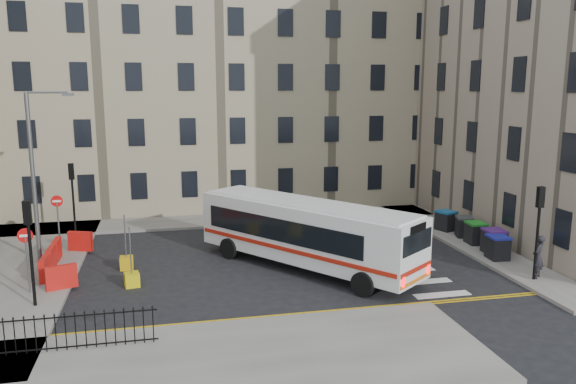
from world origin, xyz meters
name	(u,v)px	position (x,y,z in m)	size (l,w,h in m)	color
ground	(311,258)	(0.00, 0.00, 0.00)	(120.00, 120.00, 0.00)	black
pavement_north	(183,223)	(-6.00, 8.60, 0.07)	(36.00, 3.20, 0.15)	slate
pavement_east	(439,228)	(9.00, 4.00, 0.07)	(2.40, 26.00, 0.15)	slate
pavement_west	(13,270)	(-14.00, 1.00, 0.07)	(6.00, 22.00, 0.15)	slate
pavement_sw	(170,369)	(-7.00, -10.00, 0.07)	(20.00, 6.00, 0.15)	slate
terrace_north	(161,83)	(-7.00, 15.50, 8.62)	(38.30, 10.80, 17.20)	gray
traffic_light_east	(539,218)	(8.60, -5.50, 2.87)	(0.28, 0.22, 4.10)	black
traffic_light_nw	(72,188)	(-12.00, 6.50, 2.87)	(0.28, 0.22, 4.10)	black
traffic_light_sw	(29,237)	(-12.00, -4.00, 2.87)	(0.28, 0.22, 4.10)	black
streetlamp	(33,175)	(-13.00, 2.00, 4.34)	(0.50, 0.22, 8.14)	#595B5E
no_entry_north	(57,210)	(-12.50, 4.50, 2.08)	(0.60, 0.08, 3.00)	#595B5E
no_entry_south	(26,247)	(-12.50, -2.50, 2.08)	(0.60, 0.08, 3.00)	#595B5E
roadworks_barriers	(59,258)	(-11.84, 0.50, 0.65)	(1.66, 6.26, 1.00)	red
iron_railings	(30,335)	(-11.25, -8.20, 0.75)	(7.80, 0.04, 1.20)	black
bus	(306,231)	(-0.65, -1.47, 1.80)	(8.91, 10.68, 3.11)	silver
wheelie_bin_a	(498,247)	(8.72, -2.51, 0.73)	(1.00, 1.12, 1.16)	black
wheelie_bin_b	(494,241)	(9.07, -1.63, 0.77)	(1.04, 1.17, 1.23)	black
wheelie_bin_c	(476,233)	(9.12, 0.16, 0.74)	(0.98, 1.11, 1.17)	black
wheelie_bin_d	(464,227)	(9.26, 1.58, 0.72)	(1.16, 1.25, 1.13)	black
wheelie_bin_e	(446,220)	(8.95, 3.12, 0.73)	(1.20, 1.28, 1.14)	black
pedestrian	(538,257)	(8.83, -5.37, 1.11)	(0.70, 0.46, 1.92)	black
bollard_yellow	(127,263)	(-8.86, 0.21, 0.30)	(0.60, 0.60, 0.60)	#D3A00B
bollard_chevron	(132,280)	(-8.49, -2.24, 0.30)	(0.60, 0.60, 0.60)	#D0BA0C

